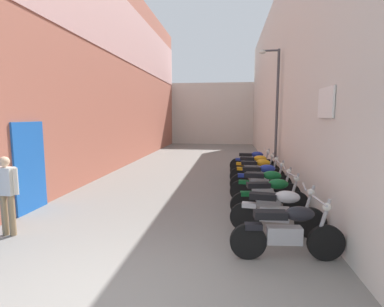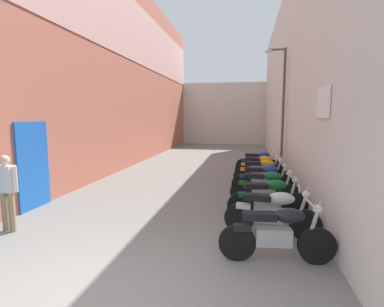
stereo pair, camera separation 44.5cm
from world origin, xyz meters
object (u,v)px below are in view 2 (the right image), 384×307
(motorcycle_sixth, at_px, (261,171))
(pedestrian_by_doorway, at_px, (6,187))
(motorcycle_fifth, at_px, (263,178))
(motorcycle_nearest, at_px, (278,232))
(motorcycle_second, at_px, (272,212))
(motorcycle_third, at_px, (268,197))
(street_lamp, at_px, (281,104))
(motorcycle_seventh, at_px, (260,167))
(motorcycle_fourth, at_px, (265,186))
(motorcycle_eighth, at_px, (259,162))

(motorcycle_sixth, distance_m, pedestrian_by_doorway, 7.21)
(pedestrian_by_doorway, bearing_deg, motorcycle_fifth, 35.90)
(motorcycle_nearest, height_order, pedestrian_by_doorway, pedestrian_by_doorway)
(motorcycle_second, height_order, motorcycle_third, same)
(motorcycle_fifth, height_order, street_lamp, street_lamp)
(motorcycle_second, bearing_deg, street_lamp, 83.00)
(motorcycle_nearest, height_order, motorcycle_third, same)
(motorcycle_third, distance_m, motorcycle_sixth, 3.19)
(motorcycle_second, bearing_deg, motorcycle_sixth, 90.00)
(motorcycle_sixth, height_order, street_lamp, street_lamp)
(motorcycle_seventh, bearing_deg, pedestrian_by_doorway, -131.63)
(motorcycle_fourth, relative_size, pedestrian_by_doorway, 1.17)
(motorcycle_nearest, relative_size, motorcycle_fourth, 1.00)
(motorcycle_third, distance_m, motorcycle_fourth, 1.06)
(motorcycle_fourth, distance_m, pedestrian_by_doorway, 5.96)
(motorcycle_second, xyz_separation_m, motorcycle_sixth, (0.00, 4.24, 0.00))
(pedestrian_by_doorway, bearing_deg, motorcycle_nearest, -3.80)
(motorcycle_third, relative_size, street_lamp, 0.38)
(motorcycle_sixth, bearing_deg, street_lamp, 64.59)
(motorcycle_seventh, relative_size, street_lamp, 0.38)
(motorcycle_nearest, distance_m, motorcycle_sixth, 5.28)
(street_lamp, bearing_deg, motorcycle_nearest, -95.93)
(pedestrian_by_doorway, distance_m, street_lamp, 8.94)
(motorcycle_second, xyz_separation_m, motorcycle_eighth, (0.00, 6.39, 0.00))
(motorcycle_third, bearing_deg, motorcycle_second, -90.00)
(motorcycle_eighth, bearing_deg, motorcycle_fourth, -90.00)
(motorcycle_eighth, height_order, street_lamp, street_lamp)
(motorcycle_fourth, bearing_deg, motorcycle_seventh, 90.00)
(motorcycle_fourth, height_order, motorcycle_eighth, same)
(pedestrian_by_doorway, relative_size, street_lamp, 0.33)
(motorcycle_third, xyz_separation_m, street_lamp, (0.70, 4.67, 2.29))
(motorcycle_third, distance_m, pedestrian_by_doorway, 5.54)
(motorcycle_third, bearing_deg, motorcycle_fifth, 90.00)
(motorcycle_eighth, height_order, pedestrian_by_doorway, pedestrian_by_doorway)
(motorcycle_nearest, bearing_deg, pedestrian_by_doorway, 176.20)
(motorcycle_second, bearing_deg, motorcycle_third, 90.00)
(motorcycle_nearest, relative_size, street_lamp, 0.39)
(motorcycle_sixth, bearing_deg, pedestrian_by_doorway, -136.76)
(motorcycle_sixth, bearing_deg, motorcycle_eighth, 90.00)
(motorcycle_nearest, relative_size, motorcycle_third, 1.01)
(motorcycle_second, xyz_separation_m, motorcycle_fourth, (0.00, 2.10, 0.00))
(motorcycle_nearest, height_order, motorcycle_seventh, same)
(motorcycle_fourth, bearing_deg, motorcycle_eighth, 90.00)
(motorcycle_sixth, bearing_deg, motorcycle_third, -90.00)
(motorcycle_seventh, distance_m, motorcycle_eighth, 1.19)
(motorcycle_fifth, bearing_deg, motorcycle_seventh, 90.00)
(motorcycle_third, xyz_separation_m, pedestrian_by_doorway, (-5.25, -1.74, 0.42))
(motorcycle_second, bearing_deg, pedestrian_by_doorway, -172.45)
(motorcycle_second, relative_size, motorcycle_sixth, 1.00)
(motorcycle_second, xyz_separation_m, motorcycle_fifth, (0.00, 3.10, 0.00))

